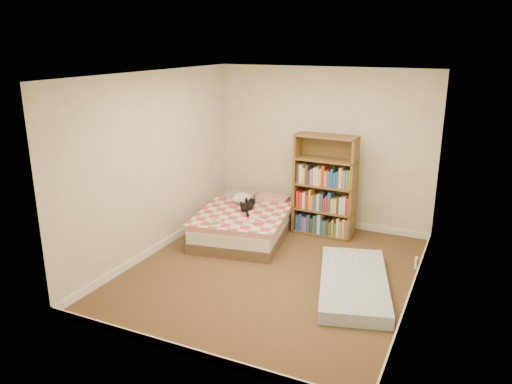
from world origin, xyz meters
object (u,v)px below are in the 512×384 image
at_px(floor_mattress, 354,283).
at_px(black_cat, 248,206).
at_px(bookshelf, 324,199).
at_px(bed, 246,223).
at_px(white_dog, 242,198).

relative_size(floor_mattress, black_cat, 2.95).
bearing_deg(bookshelf, floor_mattress, -58.98).
height_order(bed, bookshelf, bookshelf).
bearing_deg(bed, bookshelf, 19.81).
height_order(bed, white_dog, white_dog).
height_order(floor_mattress, white_dog, white_dog).
xyz_separation_m(bookshelf, white_dog, (-1.24, -0.33, -0.07)).
distance_m(floor_mattress, white_dog, 2.50).
distance_m(bed, black_cat, 0.27).
bearing_deg(bed, floor_mattress, -36.60).
bearing_deg(bookshelf, white_dog, -163.22).
bearing_deg(white_dog, bookshelf, 27.91).
relative_size(bed, bookshelf, 1.24).
xyz_separation_m(bed, floor_mattress, (1.93, -0.99, -0.13)).
bearing_deg(floor_mattress, bed, 137.17).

